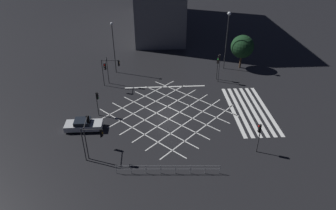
# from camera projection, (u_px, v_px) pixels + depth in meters

# --- Properties ---
(ground_plane) EXTENTS (200.00, 200.00, 0.00)m
(ground_plane) POSITION_uv_depth(u_px,v_px,m) (168.00, 113.00, 39.80)
(ground_plane) COLOR black
(road_markings) EXTENTS (18.45, 22.75, 0.01)m
(road_markings) POSITION_uv_depth(u_px,v_px,m) (213.00, 109.00, 40.47)
(road_markings) COLOR silver
(road_markings) RESTS_ON ground_plane
(traffic_light_sw_cross) EXTENTS (0.36, 0.39, 3.65)m
(traffic_light_sw_cross) POSITION_uv_depth(u_px,v_px,m) (259.00, 133.00, 31.66)
(traffic_light_sw_cross) COLOR #2D2D30
(traffic_light_sw_cross) RESTS_ON ground_plane
(traffic_light_nw_main) EXTENTS (2.64, 0.36, 4.09)m
(traffic_light_nw_main) POSITION_uv_depth(u_px,v_px,m) (87.00, 128.00, 31.62)
(traffic_light_nw_main) COLOR #2D2D30
(traffic_light_nw_main) RESTS_ON ground_plane
(traffic_light_ne_cross) EXTENTS (0.36, 2.77, 4.32)m
(traffic_light_ne_cross) POSITION_uv_depth(u_px,v_px,m) (111.00, 66.00, 44.81)
(traffic_light_ne_cross) COLOR #2D2D30
(traffic_light_ne_cross) RESTS_ON ground_plane
(traffic_light_se_main) EXTENTS (0.39, 0.36, 3.77)m
(traffic_light_se_main) POSITION_uv_depth(u_px,v_px,m) (218.00, 64.00, 46.78)
(traffic_light_se_main) COLOR #2D2D30
(traffic_light_se_main) RESTS_ON ground_plane
(traffic_light_nw_cross) EXTENTS (0.36, 2.23, 4.13)m
(traffic_light_nw_cross) POSITION_uv_depth(u_px,v_px,m) (93.00, 137.00, 30.30)
(traffic_light_nw_cross) COLOR #2D2D30
(traffic_light_nw_cross) RESTS_ON ground_plane
(traffic_light_ne_main) EXTENTS (2.49, 0.36, 4.44)m
(traffic_light_ne_main) POSITION_uv_depth(u_px,v_px,m) (106.00, 67.00, 44.31)
(traffic_light_ne_main) COLOR #2D2D30
(traffic_light_ne_main) RESTS_ON ground_plane
(traffic_light_median_north) EXTENTS (0.36, 0.39, 3.42)m
(traffic_light_median_north) POSITION_uv_depth(u_px,v_px,m) (97.00, 99.00, 37.99)
(traffic_light_median_north) COLOR #2D2D30
(traffic_light_median_north) RESTS_ON ground_plane
(traffic_light_se_cross) EXTENTS (0.36, 0.39, 4.59)m
(traffic_light_se_cross) POSITION_uv_depth(u_px,v_px,m) (219.00, 63.00, 45.85)
(traffic_light_se_cross) COLOR #2D2D30
(traffic_light_se_cross) RESTS_ON ground_plane
(street_lamp_east) EXTENTS (0.42, 0.42, 8.47)m
(street_lamp_east) POSITION_uv_depth(u_px,v_px,m) (113.00, 41.00, 47.71)
(street_lamp_east) COLOR #2D2D30
(street_lamp_east) RESTS_ON ground_plane
(street_lamp_west) EXTENTS (0.57, 0.57, 9.68)m
(street_lamp_west) POSITION_uv_depth(u_px,v_px,m) (228.00, 28.00, 48.21)
(street_lamp_west) COLOR #2D2D30
(street_lamp_west) RESTS_ON ground_plane
(street_tree_near) EXTENTS (3.85, 3.85, 5.75)m
(street_tree_near) POSITION_uv_depth(u_px,v_px,m) (242.00, 47.00, 50.16)
(street_tree_near) COLOR #473323
(street_tree_near) RESTS_ON ground_plane
(waiting_car) EXTENTS (1.83, 4.48, 1.34)m
(waiting_car) POSITION_uv_depth(u_px,v_px,m) (84.00, 125.00, 36.31)
(waiting_car) COLOR #B7BABC
(waiting_car) RESTS_ON ground_plane
(pedestrian_railing) EXTENTS (0.68, 10.40, 1.05)m
(pedestrian_railing) POSITION_uv_depth(u_px,v_px,m) (168.00, 168.00, 29.83)
(pedestrian_railing) COLOR gray
(pedestrian_railing) RESTS_ON ground_plane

